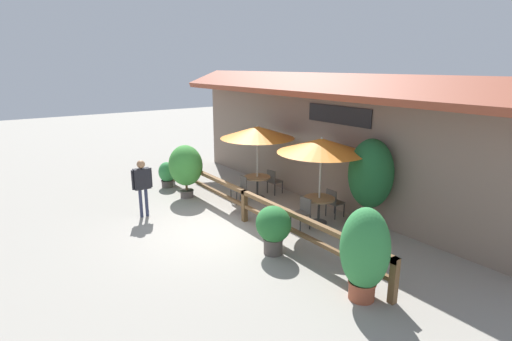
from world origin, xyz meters
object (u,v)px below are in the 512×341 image
at_px(chair_middle_wallside, 334,201).
at_px(pedestrian, 142,181).
at_px(dining_table_near, 257,181).
at_px(potted_plant_small_flowering, 273,227).
at_px(potted_plant_tall_tropical, 365,251).
at_px(chair_middle_streetside, 302,212).
at_px(potted_plant_entrance_palm, 167,174).
at_px(potted_plant_broad_leaf, 186,166).
at_px(chair_near_streetside, 240,188).
at_px(patio_umbrella_near, 257,132).
at_px(dining_table_middle, 319,203).
at_px(potted_plant_corner_fern, 371,174).
at_px(patio_umbrella_middle, 321,146).
at_px(chair_near_wallside, 274,180).

height_order(chair_middle_wallside, pedestrian, pedestrian).
bearing_deg(dining_table_near, potted_plant_small_flowering, -30.37).
bearing_deg(potted_plant_tall_tropical, chair_middle_streetside, 157.25).
distance_m(potted_plant_tall_tropical, potted_plant_entrance_palm, 9.23).
relative_size(potted_plant_broad_leaf, pedestrian, 1.05).
bearing_deg(chair_middle_wallside, potted_plant_entrance_palm, 25.73).
bearing_deg(chair_near_streetside, patio_umbrella_near, 97.09).
relative_size(potted_plant_tall_tropical, potted_plant_broad_leaf, 1.03).
bearing_deg(chair_middle_streetside, dining_table_near, 166.04).
height_order(potted_plant_small_flowering, potted_plant_broad_leaf, potted_plant_broad_leaf).
height_order(dining_table_middle, potted_plant_small_flowering, potted_plant_small_flowering).
height_order(dining_table_near, potted_plant_tall_tropical, potted_plant_tall_tropical).
bearing_deg(dining_table_middle, potted_plant_corner_fern, 36.11).
bearing_deg(potted_plant_corner_fern, chair_near_streetside, -156.98).
xyz_separation_m(chair_middle_streetside, chair_middle_wallside, (-0.10, 1.35, 0.00)).
bearing_deg(chair_near_streetside, chair_middle_wallside, 32.44).
bearing_deg(chair_middle_wallside, dining_table_middle, 94.74).
relative_size(chair_middle_wallside, potted_plant_broad_leaf, 0.48).
distance_m(chair_near_streetside, potted_plant_tall_tropical, 6.31).
bearing_deg(patio_umbrella_middle, chair_middle_streetside, -86.88).
bearing_deg(chair_middle_wallside, chair_near_streetside, 28.74).
xyz_separation_m(chair_middle_wallside, pedestrian, (-3.36, -4.64, 0.63)).
bearing_deg(chair_middle_streetside, pedestrian, -139.78).
height_order(patio_umbrella_middle, chair_middle_streetside, patio_umbrella_middle).
bearing_deg(potted_plant_broad_leaf, chair_middle_wallside, 32.83).
distance_m(patio_umbrella_near, potted_plant_small_flowering, 4.55).
bearing_deg(chair_middle_wallside, pedestrian, 53.80).
height_order(patio_umbrella_middle, pedestrian, patio_umbrella_middle).
relative_size(chair_middle_streetside, potted_plant_broad_leaf, 0.48).
relative_size(dining_table_near, chair_middle_streetside, 1.03).
distance_m(patio_umbrella_near, chair_middle_wallside, 3.44).
bearing_deg(chair_near_wallside, chair_near_streetside, 86.66).
bearing_deg(patio_umbrella_near, potted_plant_tall_tropical, -17.23).
bearing_deg(pedestrian, chair_near_wallside, 176.56).
height_order(patio_umbrella_near, potted_plant_corner_fern, potted_plant_corner_fern).
bearing_deg(chair_middle_streetside, potted_plant_small_flowering, -68.28).
relative_size(patio_umbrella_near, chair_near_wallside, 2.89).
bearing_deg(potted_plant_tall_tropical, potted_plant_entrance_palm, -179.35).
height_order(chair_near_streetside, potted_plant_corner_fern, potted_plant_corner_fern).
height_order(patio_umbrella_near, patio_umbrella_middle, same).
bearing_deg(chair_near_wallside, potted_plant_small_flowering, 135.65).
xyz_separation_m(patio_umbrella_middle, potted_plant_corner_fern, (1.11, 0.81, -0.71)).
distance_m(chair_near_wallside, potted_plant_broad_leaf, 3.12).
height_order(patio_umbrella_near, dining_table_middle, patio_umbrella_near).
relative_size(potted_plant_tall_tropical, potted_plant_entrance_palm, 1.98).
distance_m(dining_table_near, potted_plant_corner_fern, 4.21).
distance_m(chair_near_wallside, chair_middle_wallside, 2.85).
relative_size(chair_middle_wallside, potted_plant_corner_fern, 0.34).
relative_size(dining_table_middle, pedestrian, 0.51).
bearing_deg(pedestrian, potted_plant_small_flowering, 114.66).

